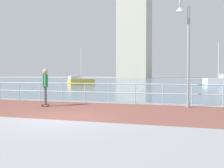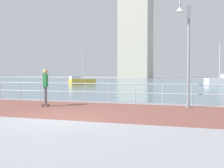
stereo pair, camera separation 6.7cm
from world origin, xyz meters
TOP-DOWN VIEW (x-y plane):
  - ground at (0.00, 40.00)m, footprint 220.00×220.00m
  - brick_paving at (0.00, 2.28)m, footprint 28.00×5.58m
  - harbor_water at (0.00, 50.07)m, footprint 180.00×88.00m
  - waterfront_railing at (0.00, 5.07)m, footprint 25.25×0.06m
  - lamppost at (3.93, 4.36)m, footprint 0.66×0.66m
  - skateboarder at (-2.44, 2.75)m, footprint 0.40×0.51m
  - sailboat_gray at (7.35, 36.69)m, footprint 4.59×3.52m
  - sailboat_teal at (-12.00, 27.98)m, footprint 3.38×3.71m
  - tower_glass at (-20.82, 100.76)m, footprint 11.79×13.23m

SIDE VIEW (x-z plane):
  - ground at x=0.00m, z-range 0.00..0.00m
  - harbor_water at x=0.00m, z-range 0.00..0.00m
  - brick_paving at x=0.00m, z-range 0.00..0.01m
  - sailboat_teal at x=-12.00m, z-range -2.18..3.21m
  - sailboat_gray at x=7.35m, z-range -2.56..3.77m
  - waterfront_railing at x=0.00m, z-range 0.20..1.27m
  - skateboarder at x=-2.44m, z-range 0.19..1.98m
  - lamppost at x=3.93m, z-range 0.28..5.54m
  - tower_glass at x=-20.82m, z-range -0.83..39.13m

